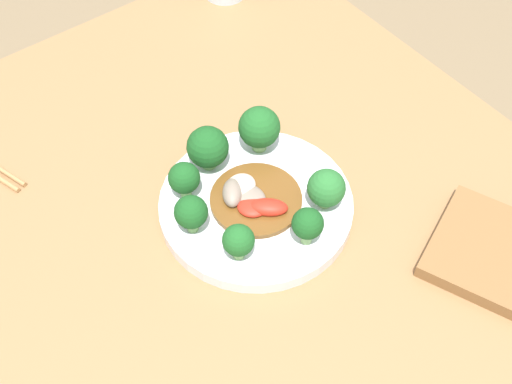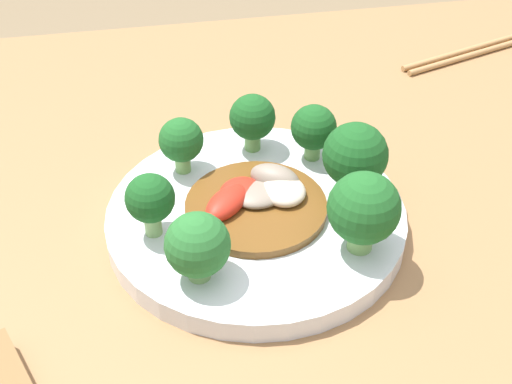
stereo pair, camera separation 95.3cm
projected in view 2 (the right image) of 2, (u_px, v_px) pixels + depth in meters
plate at (256, 219)px, 0.62m from camera, size 0.26×0.26×0.02m
broccoli_northwest at (181, 141)px, 0.63m from camera, size 0.04×0.04×0.05m
broccoli_southeast at (364, 209)px, 0.55m from camera, size 0.06×0.06×0.07m
broccoli_north at (249, 119)px, 0.66m from camera, size 0.04×0.04×0.06m
broccoli_northeast at (314, 128)px, 0.65m from camera, size 0.04×0.04×0.05m
broccoli_southwest at (197, 246)px, 0.53m from camera, size 0.05×0.05×0.06m
broccoli_east at (355, 156)px, 0.61m from camera, size 0.06×0.06×0.07m
broccoli_west at (150, 200)px, 0.57m from camera, size 0.04×0.04×0.06m
stirfry_center at (258, 199)px, 0.61m from camera, size 0.12×0.12×0.03m
chopsticks at (487, 47)px, 0.88m from camera, size 0.24×0.09×0.01m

